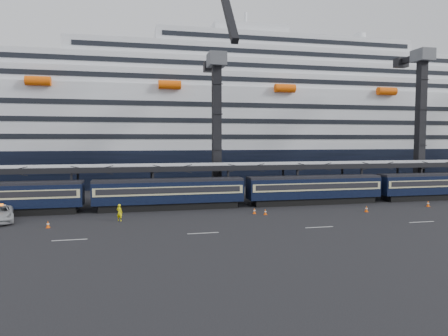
# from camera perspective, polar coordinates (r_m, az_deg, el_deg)

# --- Properties ---
(ground) EXTENTS (260.00, 260.00, 0.00)m
(ground) POSITION_cam_1_polar(r_m,az_deg,el_deg) (52.85, 25.36, -6.03)
(ground) COLOR black
(ground) RESTS_ON ground
(train) EXTENTS (133.05, 3.00, 4.05)m
(train) POSITION_cam_1_polar(r_m,az_deg,el_deg) (58.33, 15.75, -2.70)
(train) COLOR black
(train) RESTS_ON ground
(canopy) EXTENTS (130.00, 6.25, 5.53)m
(canopy) POSITION_cam_1_polar(r_m,az_deg,el_deg) (63.81, 17.78, 0.57)
(canopy) COLOR #9D9FA5
(canopy) RESTS_ON ground
(cruise_ship) EXTENTS (214.09, 28.84, 34.00)m
(cruise_ship) POSITION_cam_1_polar(r_m,az_deg,el_deg) (92.44, 7.19, 6.13)
(cruise_ship) COLOR black
(cruise_ship) RESTS_ON ground
(crane_dark_near) EXTENTS (4.50, 17.75, 35.08)m
(crane_dark_near) POSITION_cam_1_polar(r_m,az_deg,el_deg) (60.90, -0.98, 6.89)
(crane_dark_near) COLOR #45474C
(crane_dark_near) RESTS_ON ground
(crane_dark_mid) EXTENTS (4.50, 18.24, 39.64)m
(crane_dark_mid) POSITION_cam_1_polar(r_m,az_deg,el_deg) (75.34, 26.49, 7.01)
(crane_dark_mid) COLOR #45474C
(crane_dark_mid) RESTS_ON ground
(worker) EXTENTS (0.82, 0.74, 1.88)m
(worker) POSITION_cam_1_polar(r_m,az_deg,el_deg) (45.41, -14.71, -6.17)
(worker) COLOR yellow
(worker) RESTS_ON ground
(traffic_cone_a) EXTENTS (0.37, 0.37, 0.75)m
(traffic_cone_a) POSITION_cam_1_polar(r_m,az_deg,el_deg) (44.44, -23.85, -7.35)
(traffic_cone_a) COLOR #FF5A08
(traffic_cone_a) RESTS_ON ground
(traffic_cone_b) EXTENTS (0.36, 0.36, 0.71)m
(traffic_cone_b) POSITION_cam_1_polar(r_m,az_deg,el_deg) (48.47, 4.36, -6.11)
(traffic_cone_b) COLOR #FF5A08
(traffic_cone_b) RESTS_ON ground
(traffic_cone_c) EXTENTS (0.35, 0.35, 0.70)m
(traffic_cone_c) POSITION_cam_1_polar(r_m,az_deg,el_deg) (47.94, 5.92, -6.24)
(traffic_cone_c) COLOR #FF5A08
(traffic_cone_c) RESTS_ON ground
(traffic_cone_d) EXTENTS (0.40, 0.40, 0.80)m
(traffic_cone_d) POSITION_cam_1_polar(r_m,az_deg,el_deg) (52.54, 19.68, -5.50)
(traffic_cone_d) COLOR #FF5A08
(traffic_cone_d) RESTS_ON ground
(traffic_cone_e) EXTENTS (0.41, 0.41, 0.83)m
(traffic_cone_e) POSITION_cam_1_polar(r_m,az_deg,el_deg) (59.94, 27.13, -4.54)
(traffic_cone_e) COLOR #FF5A08
(traffic_cone_e) RESTS_ON ground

